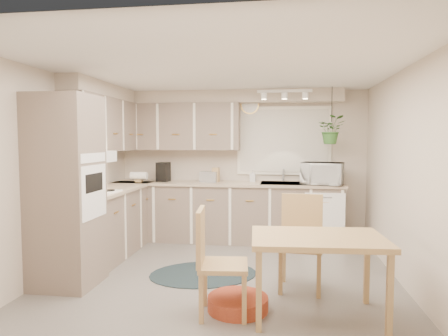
{
  "coord_description": "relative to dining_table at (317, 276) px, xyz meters",
  "views": [
    {
      "loc": [
        0.65,
        -4.43,
        1.61
      ],
      "look_at": [
        -0.06,
        0.55,
        1.26
      ],
      "focal_mm": 32.0,
      "sensor_mm": 36.0,
      "label": 1
    }
  ],
  "objects": [
    {
      "name": "cooktop",
      "position": [
        -2.67,
        1.1,
        0.57
      ],
      "size": [
        0.52,
        0.58,
        0.02
      ],
      "primitive_type": "cube",
      "color": "white",
      "rests_on": "counter_left"
    },
    {
      "name": "soffit_back",
      "position": [
        -1.19,
        2.75,
        1.93
      ],
      "size": [
        3.6,
        0.3,
        0.2
      ],
      "primitive_type": "cube",
      "color": "beige",
      "rests_on": "wall_back"
    },
    {
      "name": "dishwasher_front",
      "position": [
        0.31,
        2.29,
        0.05
      ],
      "size": [
        0.58,
        0.02,
        0.83
      ],
      "primitive_type": "cube",
      "color": "white",
      "rests_on": "base_cab_back"
    },
    {
      "name": "upper_cab_left",
      "position": [
        -2.82,
        1.8,
        1.45
      ],
      "size": [
        0.35,
        2.0,
        0.75
      ],
      "primitive_type": "cube",
      "color": "gray",
      "rests_on": "wall_left"
    },
    {
      "name": "wall_oven_face",
      "position": [
        -2.35,
        0.43,
        0.68
      ],
      "size": [
        0.02,
        0.56,
        0.58
      ],
      "primitive_type": "cube",
      "color": "white",
      "rests_on": "oven_stack"
    },
    {
      "name": "knife_block",
      "position": [
        -1.37,
        2.65,
        0.68
      ],
      "size": [
        0.11,
        0.11,
        0.23
      ],
      "primitive_type": "cube",
      "rotation": [
        0.0,
        0.0,
        -0.09
      ],
      "color": "tan",
      "rests_on": "counter_back"
    },
    {
      "name": "chair_back",
      "position": [
        -0.12,
        0.65,
        0.13
      ],
      "size": [
        0.52,
        0.52,
        1.01
      ],
      "primitive_type": "cube",
      "rotation": [
        0.0,
        0.0,
        3.05
      ],
      "color": "tan",
      "rests_on": "floor"
    },
    {
      "name": "window_frame",
      "position": [
        -0.29,
        2.88,
        1.23
      ],
      "size": [
        1.5,
        0.02,
        1.1
      ],
      "primitive_type": "cube",
      "color": "white",
      "rests_on": "wall_back"
    },
    {
      "name": "microwave",
      "position": [
        0.28,
        2.5,
        0.77
      ],
      "size": [
        0.67,
        0.47,
        0.41
      ],
      "primitive_type": "imported",
      "rotation": [
        0.0,
        0.0,
        -0.25
      ],
      "color": "white",
      "rests_on": "counter_back"
    },
    {
      "name": "counter_back",
      "position": [
        -1.19,
        2.59,
        0.55
      ],
      "size": [
        3.64,
        0.64,
        0.04
      ],
      "primitive_type": "cube",
      "color": "beige",
      "rests_on": "base_cab_back"
    },
    {
      "name": "coffee_maker",
      "position": [
        -2.22,
        2.6,
        0.72
      ],
      "size": [
        0.2,
        0.23,
        0.31
      ],
      "primitive_type": "cube",
      "rotation": [
        0.0,
        0.0,
        -0.12
      ],
      "color": "black",
      "rests_on": "counter_back"
    },
    {
      "name": "window_blinds",
      "position": [
        -0.29,
        2.87,
        1.23
      ],
      "size": [
        1.4,
        0.02,
        1.0
      ],
      "primitive_type": "cube",
      "color": "white",
      "rests_on": "wall_back"
    },
    {
      "name": "sink",
      "position": [
        -0.29,
        2.6,
        0.53
      ],
      "size": [
        0.7,
        0.48,
        0.1
      ],
      "primitive_type": "cube",
      "color": "#A3A6AA",
      "rests_on": "counter_back"
    },
    {
      "name": "ceiling",
      "position": [
        -0.99,
        0.8,
        2.03
      ],
      "size": [
        4.2,
        4.2,
        0.0
      ],
      "primitive_type": "plane",
      "color": "white",
      "rests_on": "wall_back"
    },
    {
      "name": "oven_stack",
      "position": [
        -2.67,
        0.43,
        0.68
      ],
      "size": [
        0.65,
        0.65,
        2.1
      ],
      "primitive_type": "cube",
      "color": "gray",
      "rests_on": "floor"
    },
    {
      "name": "dining_table",
      "position": [
        0.0,
        0.0,
        0.0
      ],
      "size": [
        1.23,
        0.86,
        0.75
      ],
      "primitive_type": "cube",
      "rotation": [
        0.0,
        0.0,
        0.06
      ],
      "color": "tan",
      "rests_on": "floor"
    },
    {
      "name": "chair_left",
      "position": [
        -0.85,
        -0.08,
        0.12
      ],
      "size": [
        0.51,
        0.51,
        0.99
      ],
      "primitive_type": "cube",
      "rotation": [
        0.0,
        0.0,
        -1.47
      ],
      "color": "tan",
      "rests_on": "floor"
    },
    {
      "name": "upper_cab_back",
      "position": [
        -1.99,
        2.73,
        1.45
      ],
      "size": [
        2.0,
        0.35,
        0.75
      ],
      "primitive_type": "cube",
      "color": "gray",
      "rests_on": "wall_back"
    },
    {
      "name": "track_light_bar",
      "position": [
        -0.29,
        2.35,
        1.96
      ],
      "size": [
        0.8,
        0.04,
        0.04
      ],
      "primitive_type": "cube",
      "color": "white",
      "rests_on": "ceiling"
    },
    {
      "name": "hanging_plant",
      "position": [
        0.41,
        2.5,
        1.34
      ],
      "size": [
        0.4,
        0.44,
        0.33
      ],
      "primitive_type": "imported",
      "rotation": [
        0.0,
        0.0,
        -0.04
      ],
      "color": "#366C2B",
      "rests_on": "ceiling"
    },
    {
      "name": "wall_back",
      "position": [
        -0.99,
        2.9,
        0.83
      ],
      "size": [
        4.0,
        0.04,
        2.4
      ],
      "primitive_type": "cube",
      "color": "beige",
      "rests_on": "floor"
    },
    {
      "name": "counter_left",
      "position": [
        -2.68,
        1.68,
        0.55
      ],
      "size": [
        0.64,
        1.89,
        0.04
      ],
      "primitive_type": "cube",
      "color": "beige",
      "rests_on": "base_cab_left"
    },
    {
      "name": "range_hood",
      "position": [
        -2.69,
        1.1,
        1.03
      ],
      "size": [
        0.4,
        0.6,
        0.14
      ],
      "primitive_type": "cube",
      "color": "white",
      "rests_on": "upper_cab_left"
    },
    {
      "name": "toaster",
      "position": [
        -1.47,
        2.62,
        0.65
      ],
      "size": [
        0.3,
        0.2,
        0.17
      ],
      "primitive_type": "cube",
      "rotation": [
        0.0,
        0.0,
        -0.18
      ],
      "color": "#A3A6AA",
      "rests_on": "counter_back"
    },
    {
      "name": "soap_bottle",
      "position": [
        -0.78,
        2.75,
        0.61
      ],
      "size": [
        0.11,
        0.2,
        0.09
      ],
      "primitive_type": "imported",
      "rotation": [
        0.0,
        0.0,
        -0.09
      ],
      "color": "white",
      "rests_on": "counter_back"
    },
    {
      "name": "wall_clock",
      "position": [
        -0.84,
        2.87,
        1.81
      ],
      "size": [
        0.3,
        0.03,
        0.3
      ],
      "primitive_type": "cylinder",
      "rotation": [
        1.57,
        0.0,
        0.0
      ],
      "color": "#E8B352",
      "rests_on": "wall_back"
    },
    {
      "name": "soffit_left",
      "position": [
        -2.84,
        1.8,
        1.93
      ],
      "size": [
        0.3,
        2.0,
        0.2
      ],
      "primitive_type": "cube",
      "color": "beige",
      "rests_on": "wall_left"
    },
    {
      "name": "base_cab_left",
      "position": [
        -2.69,
        1.68,
        0.08
      ],
      "size": [
        0.6,
        1.85,
        0.9
      ],
      "primitive_type": "cube",
      "color": "gray",
      "rests_on": "floor"
    },
    {
      "name": "wall_front",
      "position": [
        -0.99,
        -1.3,
        0.83
      ],
      "size": [
        4.0,
        0.04,
        2.4
      ],
      "primitive_type": "cube",
      "color": "beige",
      "rests_on": "floor"
    },
    {
      "name": "wall_left",
      "position": [
        -2.99,
        0.8,
        0.83
      ],
      "size": [
        0.04,
        4.2,
        2.4
      ],
      "primitive_type": "cube",
      "color": "beige",
      "rests_on": "floor"
    },
    {
      "name": "base_cab_back",
      "position": [
        -1.19,
        2.6,
        0.08
      ],
      "size": [
        3.6,
        0.6,
        0.9
      ],
      "primitive_type": "cube",
      "color": "gray",
      "rests_on": "floor"
    },
    {
      "name": "wall_right",
      "position": [
        1.01,
        0.8,
        0.83
      ],
      "size": [
        0.04,
        4.2,
        2.4
      ],
      "primitive_type": "cube",
      "color": "beige",
      "rests_on": "floor"
    },
    {
      "name": "pet_bed",
      "position": [
        -0.73,
        0.03,
        -0.31
      ],
      "size": [
        0.68,
        0.68,
        0.13
      ],
      "primitive_type": "cylinder",
      "rotation": [
        0.0,
        0.0,
        -0.2
      ],
      "color": "#A33F20",
      "rests_on": "floor"
    },
    {
      "name": "braided_rug",
      "position": [
        -1.24,
        0.98,
        -0.37
      ],
      "size": [
        1.52,
        1.31,
        0.01
      ],
      "primitive_type": "ellipsoid",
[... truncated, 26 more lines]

